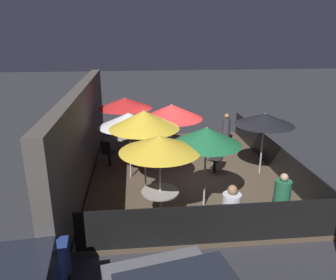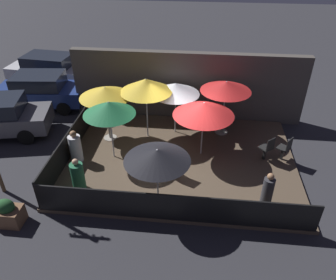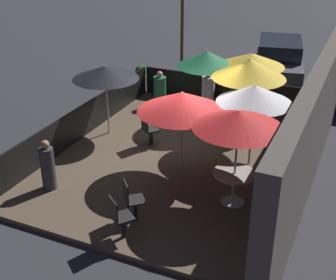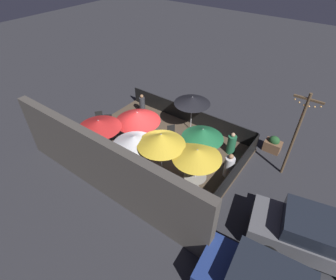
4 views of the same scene
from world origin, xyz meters
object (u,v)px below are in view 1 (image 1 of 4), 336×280
at_px(patio_umbrella_2, 206,136).
at_px(patio_chair_0, 216,158).
at_px(patio_umbrella_4, 265,119).
at_px(patron_2, 282,198).
at_px(patron_1, 231,212).
at_px(patio_umbrella_3, 129,120).
at_px(patio_chair_2, 166,126).
at_px(patio_chair_3, 169,130).
at_px(patio_umbrella_1, 125,103).
at_px(patio_chair_1, 108,152).
at_px(patio_umbrella_6, 144,120).
at_px(patio_umbrella_0, 160,144).
at_px(patron_0, 226,130).
at_px(patio_umbrella_5, 172,112).
at_px(dining_table_1, 127,141).
at_px(dining_table_0, 160,197).

xyz_separation_m(patio_umbrella_2, patio_chair_0, (2.20, -0.86, -1.49)).
height_order(patio_umbrella_4, patron_2, patio_umbrella_4).
bearing_deg(patron_1, patron_2, -167.97).
bearing_deg(patio_umbrella_3, patio_chair_2, -20.61).
xyz_separation_m(patio_umbrella_2, patio_chair_3, (5.50, 0.38, -1.48)).
relative_size(patio_umbrella_1, patio_chair_1, 2.33).
height_order(patio_chair_0, patio_chair_3, patio_chair_3).
bearing_deg(patio_umbrella_1, patio_umbrella_3, -175.46).
xyz_separation_m(patio_umbrella_3, patio_umbrella_6, (-1.06, -0.45, 0.28)).
xyz_separation_m(patio_chair_2, patio_chair_3, (-0.64, -0.07, 0.00)).
distance_m(patio_chair_0, patio_chair_3, 3.53).
bearing_deg(patio_umbrella_2, patron_2, -109.73).
height_order(patio_umbrella_0, patio_umbrella_3, patio_umbrella_0).
xyz_separation_m(patio_chair_1, patron_0, (2.15, -4.76, 0.04)).
distance_m(patio_chair_3, patron_0, 2.42).
height_order(patio_umbrella_5, dining_table_1, patio_umbrella_5).
xyz_separation_m(patio_umbrella_3, patron_1, (-3.34, -2.34, -1.38)).
distance_m(patio_umbrella_5, patron_0, 3.48).
relative_size(patio_umbrella_0, patio_umbrella_2, 0.98).
xyz_separation_m(patio_umbrella_2, dining_table_0, (-0.46, 1.22, -1.40)).
bearing_deg(patio_umbrella_5, patio_umbrella_6, 154.96).
bearing_deg(patio_umbrella_6, dining_table_0, -167.91).
relative_size(patio_umbrella_0, dining_table_1, 2.30).
bearing_deg(patio_umbrella_5, patio_umbrella_0, 169.21).
bearing_deg(dining_table_0, patio_umbrella_3, 16.69).
distance_m(patio_umbrella_1, patio_chair_0, 3.80).
bearing_deg(patio_umbrella_3, dining_table_0, -163.31).
height_order(patio_chair_3, patron_2, patron_2).
distance_m(patio_umbrella_1, patio_umbrella_6, 3.03).
relative_size(patio_chair_0, patron_1, 0.76).
bearing_deg(patio_umbrella_1, patio_umbrella_5, -116.65).
relative_size(patio_umbrella_1, patio_umbrella_5, 1.04).
height_order(patio_chair_2, patron_0, patron_0).
height_order(dining_table_0, patio_chair_1, patio_chair_1).
relative_size(dining_table_1, patio_chair_2, 1.01).
xyz_separation_m(patio_umbrella_4, patio_chair_1, (1.07, 5.04, -1.33)).
bearing_deg(patio_umbrella_0, dining_table_1, 11.61).
height_order(patio_umbrella_2, patio_chair_1, patio_umbrella_2).
xyz_separation_m(patio_umbrella_5, patron_2, (-3.84, -2.38, -1.36)).
distance_m(patron_1, patron_2, 1.61).
relative_size(patio_umbrella_2, patio_chair_3, 2.35).
bearing_deg(patio_umbrella_2, patio_chair_1, 42.36).
bearing_deg(patio_chair_0, dining_table_0, -0.00).
height_order(patio_umbrella_5, patio_chair_3, patio_umbrella_5).
relative_size(patio_umbrella_2, patio_umbrella_4, 1.09).
bearing_deg(patron_0, dining_table_1, 99.04).
xyz_separation_m(patio_umbrella_3, dining_table_0, (-2.54, -0.76, -1.32)).
bearing_deg(patron_1, patio_umbrella_3, -64.85).
bearing_deg(patio_umbrella_3, patron_1, -145.02).
relative_size(patio_chair_1, patron_0, 0.77).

